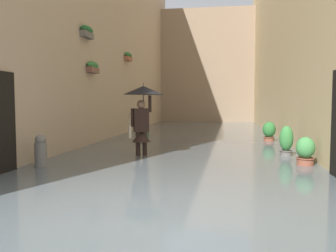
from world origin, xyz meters
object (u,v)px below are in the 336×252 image
Objects in this scene: potted_plant_near_left at (269,133)px; potted_plant_far_left at (305,154)px; potted_plant_mid_right at (145,125)px; potted_plant_mid_left at (286,143)px; person_wading at (142,107)px; mooring_bollard at (41,155)px.

potted_plant_far_left is (-0.16, 4.74, -0.05)m from potted_plant_near_left.
potted_plant_mid_right is 9.43m from potted_plant_mid_left.
person_wading reaches higher than potted_plant_far_left.
potted_plant_mid_right is at bearing -77.98° from person_wading.
potted_plant_mid_right is at bearing -38.16° from potted_plant_near_left.
potted_plant_near_left is 0.91× the size of potted_plant_mid_left.
mooring_bollard is (5.52, 5.82, -0.04)m from potted_plant_near_left.
person_wading is at bearing -133.18° from mooring_bollard.
person_wading is at bearing 46.36° from potted_plant_near_left.
potted_plant_mid_left is at bearing -156.26° from mooring_bollard.
person_wading is 2.82m from mooring_bollard.
mooring_bollard reaches higher than potted_plant_near_left.
potted_plant_mid_right is at bearing -58.08° from potted_plant_far_left.
potted_plant_near_left is at bearing -90.17° from potted_plant_mid_left.
potted_plant_mid_left is at bearing 89.83° from potted_plant_near_left.
potted_plant_mid_left is (-3.71, -0.50, -0.95)m from person_wading.
potted_plant_far_left is (-3.88, 0.84, -1.03)m from person_wading.
potted_plant_mid_right is 10.11m from mooring_bollard.
potted_plant_mid_left reaches higher than potted_plant_mid_right.
potted_plant_mid_right is at bearing -54.65° from potted_plant_mid_left.
person_wading is 4.10m from potted_plant_far_left.
potted_plant_mid_right is 6.95m from potted_plant_near_left.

